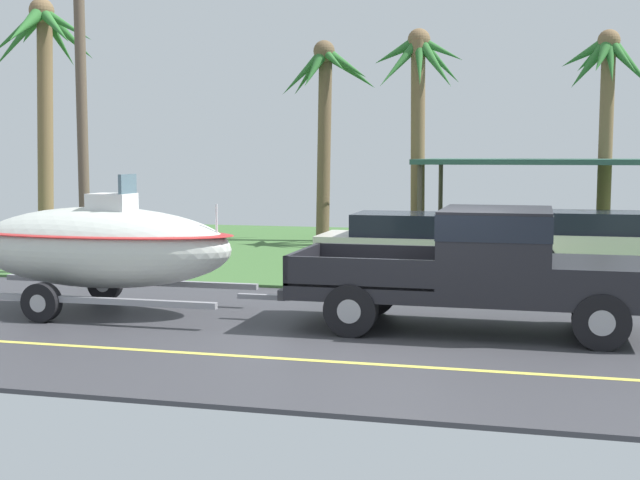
{
  "coord_description": "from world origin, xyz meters",
  "views": [
    {
      "loc": [
        1.74,
        -12.56,
        2.71
      ],
      "look_at": [
        -1.7,
        0.93,
        1.32
      ],
      "focal_mm": 48.29,
      "sensor_mm": 36.0,
      "label": 1
    }
  ],
  "objects": [
    {
      "name": "parked_sedan_far",
      "position": [
        -0.83,
        6.85,
        0.67
      ],
      "size": [
        4.76,
        1.9,
        1.38
      ],
      "color": "beige",
      "rests_on": "ground"
    },
    {
      "name": "pickup_truck_towing",
      "position": [
        1.09,
        0.73,
        1.05
      ],
      "size": [
        5.66,
        2.11,
        1.89
      ],
      "color": "black",
      "rests_on": "ground"
    },
    {
      "name": "ground",
      "position": [
        0.0,
        8.38,
        -0.01
      ],
      "size": [
        36.0,
        22.0,
        0.11
      ],
      "color": "#38383D"
    },
    {
      "name": "palm_tree_near_right",
      "position": [
        -4.66,
        13.3,
        4.5
      ],
      "size": [
        2.93,
        2.59,
        6.18
      ],
      "color": "brown",
      "rests_on": "ground"
    },
    {
      "name": "boat_on_trailer",
      "position": [
        -5.57,
        0.73,
        1.14
      ],
      "size": [
        6.07,
        2.35,
        2.38
      ],
      "color": "gray",
      "rests_on": "ground"
    },
    {
      "name": "parked_sedan_near",
      "position": [
        3.34,
        8.45,
        0.67
      ],
      "size": [
        4.63,
        1.86,
        1.38
      ],
      "color": "beige",
      "rests_on": "ground"
    },
    {
      "name": "palm_tree_far_right",
      "position": [
        -11.82,
        9.2,
        5.2
      ],
      "size": [
        3.45,
        3.23,
        7.05
      ],
      "color": "brown",
      "rests_on": "ground"
    },
    {
      "name": "carport_awning",
      "position": [
        1.89,
        12.76,
        2.47
      ],
      "size": [
        6.97,
        5.47,
        2.59
      ],
      "color": "#4C4238",
      "rests_on": "ground"
    },
    {
      "name": "palm_tree_mid",
      "position": [
        3.6,
        14.62,
        4.82
      ],
      "size": [
        2.94,
        2.65,
        6.4
      ],
      "color": "brown",
      "rests_on": "ground"
    },
    {
      "name": "palm_tree_far_left",
      "position": [
        -1.74,
        12.57,
        4.66
      ],
      "size": [
        2.71,
        2.74,
        6.33
      ],
      "color": "brown",
      "rests_on": "ground"
    },
    {
      "name": "utility_pole",
      "position": [
        -8.16,
        4.81,
        4.31
      ],
      "size": [
        0.24,
        1.8,
        8.3
      ],
      "color": "brown",
      "rests_on": "ground"
    }
  ]
}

